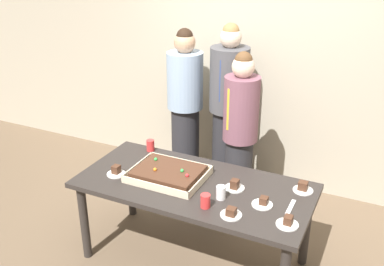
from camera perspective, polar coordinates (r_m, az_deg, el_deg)
ground_plane at (r=3.84m, az=0.24°, el=-15.94°), size 12.00×12.00×0.00m
interior_back_panel at (r=4.55m, az=9.14°, el=11.41°), size 8.00×0.12×3.00m
party_table at (r=3.46m, az=0.26°, el=-7.77°), size 1.81×0.85×0.73m
sheet_cake at (r=3.49m, az=-3.08°, el=-5.25°), size 0.58×0.46×0.10m
plated_slice_near_left at (r=3.20m, az=9.14°, el=-8.89°), size 0.15×0.15×0.06m
plated_slice_near_right at (r=3.42m, az=14.14°, el=-6.88°), size 0.15×0.15×0.07m
plated_slice_far_left at (r=3.02m, az=12.25°, el=-11.23°), size 0.15×0.15×0.07m
plated_slice_far_right at (r=3.36m, az=5.53°, el=-6.82°), size 0.15×0.15×0.08m
plated_slice_center_front at (r=3.59m, az=-9.76°, el=-4.94°), size 0.15×0.15×0.07m
plated_slice_center_back at (r=3.05m, az=5.08°, el=-10.30°), size 0.15×0.15×0.07m
drink_cup_nearest at (r=3.12m, az=1.74°, el=-8.77°), size 0.07×0.07×0.10m
drink_cup_middle at (r=3.22m, az=3.75°, el=-7.68°), size 0.07×0.07×0.10m
drink_cup_far_end at (r=3.93m, az=-5.39°, el=-1.60°), size 0.07×0.07×0.10m
cake_server_utensil at (r=3.21m, az=12.63°, el=-9.33°), size 0.03×0.20×0.01m
person_serving_front at (r=4.55m, az=-0.89°, el=3.31°), size 0.37×0.37×1.67m
person_green_shirt_behind at (r=3.95m, az=6.21°, el=-0.47°), size 0.31×0.31×1.61m
person_striped_tie_right at (r=4.38m, az=4.69°, el=2.98°), size 0.38×0.38×1.75m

